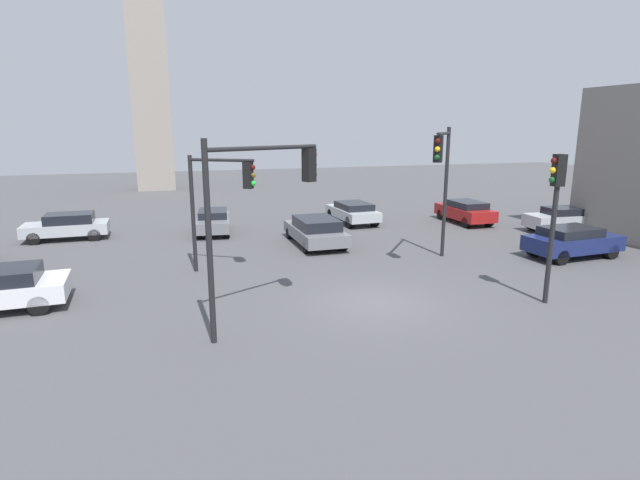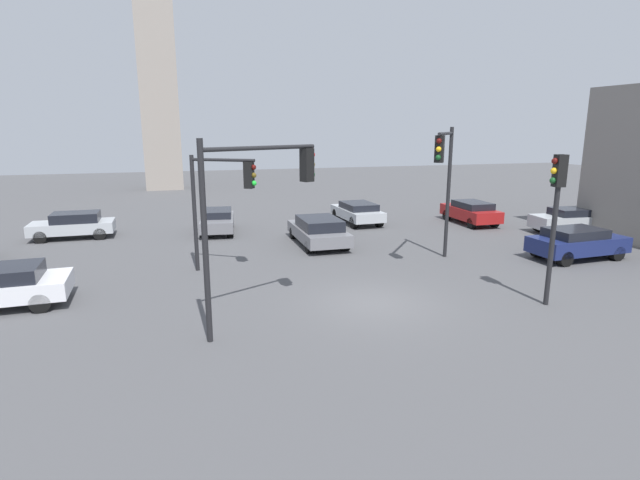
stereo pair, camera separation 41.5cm
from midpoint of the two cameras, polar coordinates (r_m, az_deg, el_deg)
The scene contains 13 objects.
ground_plane at distance 16.68m, azimuth 7.06°, elevation -7.21°, with size 108.21×108.21×0.00m, color #4C4C4F.
traffic_light_0 at distance 13.94m, azimuth -6.26°, elevation 5.27°, with size 3.54×1.93×5.43m.
traffic_light_1 at distance 20.94m, azimuth 14.73°, elevation 7.95°, with size 2.24×2.78×5.71m.
traffic_light_2 at distance 17.34m, azimuth 26.17°, elevation 3.99°, with size 0.48×0.36×4.88m.
traffic_light_3 at distance 19.54m, azimuth -10.59°, elevation 5.69°, with size 2.38×1.56×4.65m.
car_1 at distance 24.46m, azimuth 0.32°, elevation 1.11°, with size 2.09×4.78×1.37m.
car_3 at distance 30.07m, azimuth 4.74°, elevation 3.26°, with size 2.08×4.34×1.28m.
car_4 at distance 27.88m, azimuth -11.31°, elevation 2.23°, with size 2.19×4.17×1.25m.
car_5 at distance 30.54m, azimuth 27.20°, elevation 2.08°, with size 4.12×2.07×1.38m.
car_6 at distance 28.84m, azimuth -26.17°, elevation 1.59°, with size 4.10×1.92×1.36m.
car_7 at distance 31.27m, azimuth 17.34°, elevation 3.14°, with size 1.85×4.19×1.36m.
car_8 at distance 24.61m, azimuth 27.94°, elevation -0.25°, with size 4.29×2.05×1.39m.
skyline_tower at distance 50.23m, azimuth -18.38°, elevation 23.38°, with size 3.32×3.32×30.78m, color gray.
Camera 2 is at (-6.08, -14.42, 5.70)m, focal length 27.77 mm.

